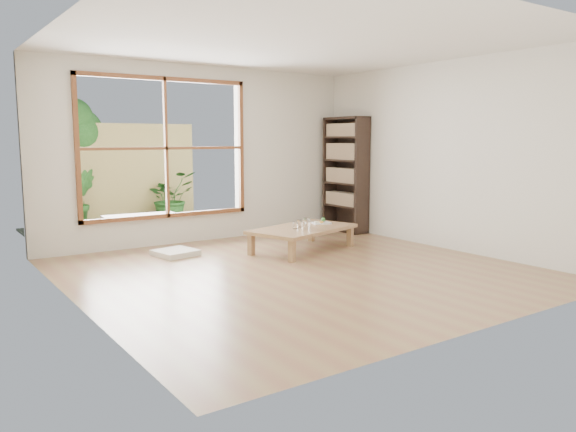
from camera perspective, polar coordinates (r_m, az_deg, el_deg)
name	(u,v)px	position (r m, az deg, el deg)	size (l,w,h in m)	color
ground	(299,271)	(6.60, 1.09, -5.59)	(5.00, 5.00, 0.00)	olive
low_table	(303,230)	(7.72, 1.50, -1.44)	(1.67, 1.23, 0.33)	#9F714D
floor_cushion	(175,253)	(7.60, -11.38, -3.67)	(0.49, 0.49, 0.07)	white
bookshelf	(346,175)	(9.37, 5.87, 4.21)	(0.30, 0.85, 1.89)	black
glass_tall	(306,223)	(7.56, 1.89, -0.74)	(0.09, 0.09, 0.16)	silver
glass_mid	(308,221)	(7.90, 2.02, -0.55)	(0.07, 0.07, 0.11)	silver
glass_short	(300,223)	(7.73, 1.20, -0.76)	(0.08, 0.08, 0.10)	silver
glass_small	(295,225)	(7.59, 0.73, -0.96)	(0.07, 0.07, 0.09)	silver
food_tray	(322,222)	(8.08, 3.43, -0.62)	(0.29, 0.24, 0.08)	white
deck	(141,234)	(9.44, -14.71, -1.75)	(2.80, 2.00, 0.05)	#342B25
garden_bench	(139,218)	(8.99, -14.87, -0.21)	(1.12, 0.41, 0.35)	black
bamboo_fence	(119,175)	(10.28, -16.81, 3.99)	(2.80, 0.06, 1.80)	tan
shrub_right	(171,197)	(10.25, -11.83, 1.86)	(0.84, 0.73, 0.93)	#2E6525
shrub_left	(78,201)	(9.62, -20.53, 1.43)	(0.57, 0.46, 1.03)	#2E6525
garden_tree	(72,133)	(10.37, -21.09, 7.84)	(1.04, 0.85, 2.22)	#4C3D2D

